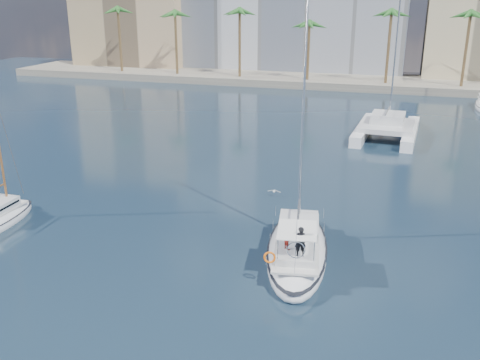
% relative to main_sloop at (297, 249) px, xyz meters
% --- Properties ---
extents(ground, '(160.00, 160.00, 0.00)m').
position_rel_main_sloop_xyz_m(ground, '(-4.31, 2.50, -0.50)').
color(ground, black).
rests_on(ground, ground).
extents(quay, '(120.00, 14.00, 1.20)m').
position_rel_main_sloop_xyz_m(quay, '(-4.31, 63.50, 0.10)').
color(quay, gray).
rests_on(quay, ground).
extents(building_tan_left, '(22.00, 14.00, 22.00)m').
position_rel_main_sloop_xyz_m(building_tan_left, '(-46.31, 71.50, 10.50)').
color(building_tan_left, tan).
rests_on(building_tan_left, ground).
extents(palm_left, '(3.60, 3.60, 12.30)m').
position_rel_main_sloop_xyz_m(palm_left, '(-38.31, 59.50, 9.78)').
color(palm_left, brown).
rests_on(palm_left, ground).
extents(palm_centre, '(3.60, 3.60, 12.30)m').
position_rel_main_sloop_xyz_m(palm_centre, '(-4.31, 59.50, 9.78)').
color(palm_centre, brown).
rests_on(palm_centre, ground).
extents(main_sloop, '(5.08, 11.14, 15.94)m').
position_rel_main_sloop_xyz_m(main_sloop, '(0.00, 0.00, 0.00)').
color(main_sloop, white).
rests_on(main_sloop, ground).
extents(catamaran, '(6.73, 12.41, 17.62)m').
position_rel_main_sloop_xyz_m(catamaran, '(3.71, 29.91, 0.64)').
color(catamaran, white).
rests_on(catamaran, ground).
extents(seagull, '(1.00, 0.43, 0.19)m').
position_rel_main_sloop_xyz_m(seagull, '(-3.52, 9.03, -0.05)').
color(seagull, silver).
rests_on(seagull, ground).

